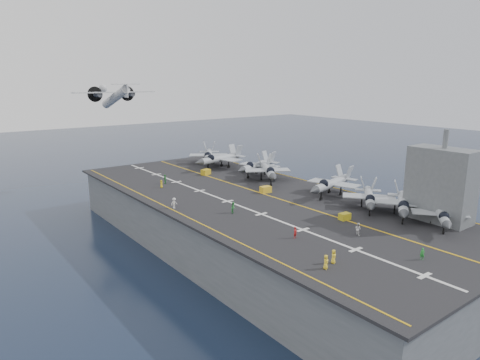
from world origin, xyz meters
TOP-DOWN VIEW (x-y plane):
  - ground at (0.00, 0.00)m, footprint 500.00×500.00m
  - hull at (0.00, 0.00)m, footprint 36.00×90.00m
  - flight_deck at (0.00, 0.00)m, footprint 38.00×92.00m
  - foul_line at (3.00, 0.00)m, footprint 0.35×90.00m
  - landing_centerline at (-6.00, 0.00)m, footprint 0.50×90.00m
  - deck_edge_port at (-17.00, 0.00)m, footprint 0.25×90.00m
  - deck_edge_stbd at (18.50, 0.00)m, footprint 0.25×90.00m
  - island_superstructure at (15.00, -30.00)m, footprint 5.00×10.00m
  - fighter_jet_0 at (12.33, -31.86)m, footprint 15.22×14.43m
  - fighter_jet_1 at (12.03, -25.47)m, footprint 17.31×15.97m
  - fighter_jet_2 at (11.06, -19.41)m, footprint 16.49×15.82m
  - fighter_jet_3 at (12.97, -9.11)m, footprint 17.37×13.67m
  - fighter_jet_5 at (11.08, 8.11)m, footprint 16.88×18.59m
  - fighter_jet_6 at (13.30, 14.54)m, footprint 17.17×14.03m
  - fighter_jet_7 at (10.96, 26.85)m, footprint 17.66×13.41m
  - fighter_jet_8 at (11.34, 33.31)m, footprint 17.62×18.82m
  - tow_cart_a at (3.07, -20.63)m, footprint 1.94×1.34m
  - tow_cart_b at (4.04, 0.62)m, footprint 2.28×1.57m
  - tow_cart_c at (3.49, 22.42)m, footprint 2.58×2.08m
  - crew_0 at (-11.82, -31.07)m, footprint 1.26×1.04m
  - crew_1 at (-9.44, -21.82)m, footprint 1.11×0.82m
  - crew_2 at (-9.38, -6.50)m, footprint 1.40×1.35m
  - crew_3 at (-16.31, 2.09)m, footprint 1.28×0.94m
  - crew_4 at (-8.73, 20.19)m, footprint 1.02×1.35m
  - crew_5 at (-11.13, 17.26)m, footprint 1.15×1.22m
  - crew_6 at (-1.87, -37.23)m, footprint 0.87×1.09m
  - crew_7 at (-1.10, -26.52)m, footprint 0.85×1.20m
  - transport_plane at (-4.92, 56.32)m, footprint 24.49×17.22m
  - crew_8 at (-13.84, -31.61)m, footprint 1.26×1.04m

SIDE VIEW (x-z plane):
  - ground at x=0.00m, z-range 0.00..0.00m
  - hull at x=0.00m, z-range 0.00..10.00m
  - flight_deck at x=0.00m, z-range 10.00..10.40m
  - foul_line at x=3.00m, z-range 10.41..10.43m
  - landing_centerline at x=-6.00m, z-range 10.41..10.43m
  - deck_edge_port at x=-17.00m, z-range 10.41..10.43m
  - deck_edge_stbd at x=18.50m, z-range 10.41..10.43m
  - tow_cart_a at x=3.07m, z-range 10.40..11.52m
  - tow_cart_b at x=4.04m, z-range 10.40..11.71m
  - tow_cart_c at x=3.49m, z-range 10.40..11.74m
  - crew_6 at x=-1.87m, z-range 10.40..11.99m
  - crew_5 at x=-11.13m, z-range 10.40..12.09m
  - crew_1 at x=-9.44m, z-range 10.40..12.12m
  - crew_0 at x=-11.82m, z-range 10.40..12.20m
  - crew_8 at x=-13.84m, z-range 10.40..12.20m
  - crew_7 at x=-1.10m, z-range 10.40..12.32m
  - crew_2 at x=-9.38m, z-range 10.40..12.35m
  - crew_3 at x=-16.31m, z-range 10.40..12.37m
  - crew_4 at x=-8.73m, z-range 10.40..12.44m
  - fighter_jet_0 at x=12.33m, z-range 10.40..14.81m
  - fighter_jet_2 at x=11.06m, z-range 10.40..15.18m
  - fighter_jet_1 at x=12.03m, z-range 10.40..15.40m
  - fighter_jet_6 at x=13.30m, z-range 10.40..15.55m
  - fighter_jet_3 at x=12.97m, z-range 10.40..15.72m
  - fighter_jet_5 at x=11.08m, z-range 10.40..15.78m
  - fighter_jet_8 at x=11.34m, z-range 10.40..15.84m
  - fighter_jet_7 at x=10.96m, z-range 10.40..15.95m
  - island_superstructure at x=15.00m, z-range 10.40..25.40m
  - transport_plane at x=-4.92m, z-range 25.40..31.03m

